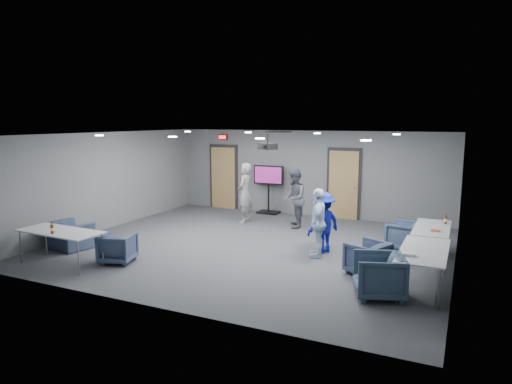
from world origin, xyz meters
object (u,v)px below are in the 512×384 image
at_px(chair_right_b, 367,258).
at_px(projector, 268,146).
at_px(person_d, 324,223).
at_px(chair_front_a, 118,248).
at_px(bottle_front, 52,229).
at_px(bottle_right, 446,220).
at_px(person_b, 294,198).
at_px(chair_right_a, 403,236).
at_px(chair_right_c, 379,276).
at_px(table_front_left, 60,233).
at_px(person_a, 245,193).
at_px(table_right_b, 424,252).
at_px(person_c, 318,223).
at_px(tv_stand, 268,186).
at_px(chair_front_b, 69,236).
at_px(table_right_a, 432,229).

relative_size(chair_right_b, projector, 1.56).
height_order(person_d, chair_front_a, person_d).
xyz_separation_m(bottle_front, bottle_right, (7.26, 4.35, -0.01)).
xyz_separation_m(person_b, chair_right_a, (3.12, -1.00, -0.50)).
distance_m(chair_right_c, projector, 4.45).
xyz_separation_m(person_d, chair_right_b, (1.24, -1.11, -0.37)).
xyz_separation_m(table_front_left, bottle_front, (0.06, -0.25, 0.14)).
distance_m(person_a, table_right_b, 6.40).
height_order(table_right_b, bottle_front, bottle_front).
xyz_separation_m(person_b, bottle_right, (4.02, -1.12, -0.02)).
distance_m(person_c, bottle_front, 5.62).
height_order(chair_front_a, tv_stand, tv_stand).
bearing_deg(chair_front_b, person_d, -147.27).
distance_m(chair_right_a, chair_front_a, 6.52).
relative_size(chair_front_a, table_front_left, 0.36).
bearing_deg(tv_stand, person_a, -94.92).
bearing_deg(chair_right_c, table_right_a, 147.04).
relative_size(chair_front_b, table_right_a, 0.55).
distance_m(chair_right_b, table_front_left, 6.38).
distance_m(chair_right_a, chair_right_b, 2.16).
relative_size(chair_right_a, table_right_b, 0.38).
distance_m(chair_right_a, table_front_left, 7.70).
distance_m(chair_right_a, projector, 3.86).
bearing_deg(person_c, table_right_a, 94.93).
distance_m(table_front_left, tv_stand, 7.00).
relative_size(table_front_left, bottle_front, 7.44).
relative_size(chair_front_a, tv_stand, 0.44).
bearing_deg(chair_front_b, chair_right_b, -159.75).
relative_size(chair_right_b, chair_right_c, 0.87).
bearing_deg(person_d, chair_front_a, -26.07).
distance_m(chair_front_a, table_right_b, 6.19).
xyz_separation_m(person_c, chair_right_b, (1.25, -0.73, -0.44)).
distance_m(chair_right_c, chair_front_b, 7.22).
height_order(chair_front_b, projector, projector).
distance_m(chair_front_b, bottle_right, 8.73).
xyz_separation_m(person_d, chair_right_a, (1.65, 1.01, -0.37)).
bearing_deg(chair_right_b, person_a, -103.15).
height_order(bottle_right, projector, projector).
height_order(person_b, table_right_a, person_b).
bearing_deg(person_c, chair_right_c, 28.13).
relative_size(person_a, person_c, 1.14).
distance_m(table_right_a, table_front_left, 7.95).
xyz_separation_m(person_a, chair_front_a, (-0.73, -4.66, -0.57)).
distance_m(table_right_a, tv_stand, 6.08).
height_order(person_a, tv_stand, person_a).
height_order(chair_right_a, tv_stand, tv_stand).
distance_m(person_d, chair_front_a, 4.60).
height_order(table_front_left, bottle_front, bottle_front).
height_order(person_c, table_front_left, person_c).
relative_size(person_d, tv_stand, 0.89).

